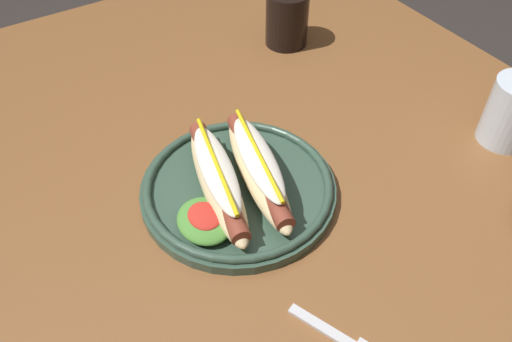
# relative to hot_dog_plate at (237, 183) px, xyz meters

# --- Properties ---
(dining_table) EXTENTS (1.30, 0.96, 0.74)m
(dining_table) POSITION_rel_hot_dog_plate_xyz_m (-0.01, 0.12, -0.12)
(dining_table) COLOR brown
(dining_table) RESTS_ON ground_plane
(hot_dog_plate) EXTENTS (0.28, 0.28, 0.08)m
(hot_dog_plate) POSITION_rel_hot_dog_plate_xyz_m (0.00, 0.00, 0.00)
(hot_dog_plate) COLOR #334C3D
(hot_dog_plate) RESTS_ON dining_table
(fork) EXTENTS (0.12, 0.06, 0.00)m
(fork) POSITION_rel_hot_dog_plate_xyz_m (0.26, -0.01, -0.02)
(fork) COLOR silver
(fork) RESTS_ON dining_table
(soda_cup) EXTENTS (0.08, 0.08, 0.10)m
(soda_cup) POSITION_rel_hot_dog_plate_xyz_m (-0.30, 0.29, 0.03)
(soda_cup) COLOR black
(soda_cup) RESTS_ON dining_table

